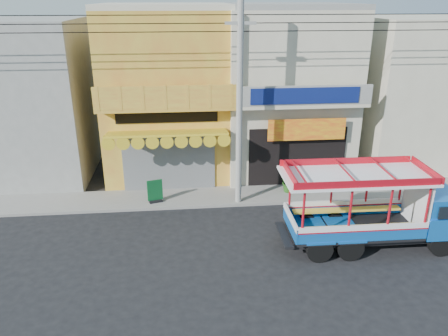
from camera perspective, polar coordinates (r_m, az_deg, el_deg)
The scene contains 12 objects.
ground at distance 16.67m, azimuth 6.80°, elevation -9.48°, with size 90.00×90.00×0.00m, color black.
sidewalk at distance 20.11m, azimuth 4.43°, elevation -3.51°, with size 30.00×2.00×0.12m, color slate.
shophouse_left at distance 22.34m, azimuth -7.36°, elevation 9.89°, with size 6.00×7.50×8.24m.
shophouse_right at distance 22.96m, azimuth 8.02°, elevation 10.17°, with size 6.00×6.75×8.24m.
party_pilaster at distance 19.46m, azimuth 1.41°, elevation 8.00°, with size 0.35×0.30×8.00m, color #BEB59B.
filler_building_left at distance 23.70m, azimuth -24.65°, elevation 8.03°, with size 6.00×6.00×7.60m, color gray.
filler_building_right at distance 25.60m, azimuth 23.58°, elevation 9.06°, with size 6.00×6.00×7.60m, color #BEB59B.
utility_pole at distance 17.75m, azimuth 2.54°, elevation 10.09°, with size 28.00×0.26×9.00m.
songthaew_truck at distance 16.70m, azimuth 20.49°, elevation -4.98°, with size 6.59×2.29×3.07m.
green_sign at distance 19.31m, azimuth -8.99°, elevation -3.23°, with size 0.67×0.45×1.03m.
potted_plant_a at distance 20.29m, azimuth 8.54°, elevation -1.72°, with size 0.90×0.78×1.00m, color #235618.
potted_plant_b at distance 21.17m, azimuth 16.11°, elevation -1.29°, with size 0.58×0.46×1.05m, color #235618.
Camera 1 is at (-3.34, -13.92, 8.54)m, focal length 35.00 mm.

